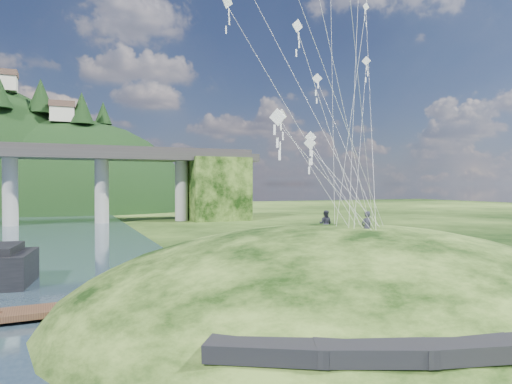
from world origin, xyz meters
name	(u,v)px	position (x,y,z in m)	size (l,w,h in m)	color
ground	(230,332)	(0.00, 0.00, 0.00)	(320.00, 320.00, 0.00)	black
grass_hill	(341,330)	(8.00, 2.00, -1.50)	(36.00, 32.00, 13.00)	black
footpath	(504,329)	(7.46, -9.74, 2.08)	(22.29, 5.84, 0.83)	black
wooden_dock	(112,304)	(-5.16, 6.34, 0.43)	(13.65, 2.70, 0.97)	#372216
kite_flyers	(342,211)	(8.11, 2.12, 5.88)	(1.73, 4.02, 1.98)	#252632
kite_swarm	(306,17)	(5.97, 2.80, 17.74)	(19.21, 16.50, 19.02)	white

